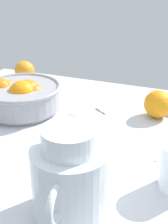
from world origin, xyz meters
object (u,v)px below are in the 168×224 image
Objects in this scene: fruit_bowl at (21,96)px; loose_orange_0 at (25,71)px; loose_orange_3 at (158,104)px; juice_pitcher at (70,182)px.

loose_orange_0 is at bearing 118.68° from fruit_bowl.
juice_pitcher is at bearing -99.91° from loose_orange_3.
juice_pitcher is at bearing -48.01° from fruit_bowl.
loose_orange_0 is 55.31cm from loose_orange_3.
fruit_bowl is at bearing -61.32° from loose_orange_0.
juice_pitcher reaches higher than loose_orange_0.
loose_orange_0 is 0.92× the size of loose_orange_3.
loose_orange_0 is at bearing 165.68° from loose_orange_3.
loose_orange_3 is (8.11, 46.44, -2.58)cm from juice_pitcher.
loose_orange_3 is (53.59, -13.68, 0.35)cm from loose_orange_0.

